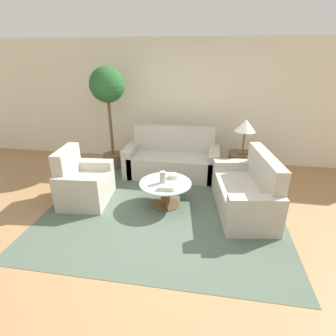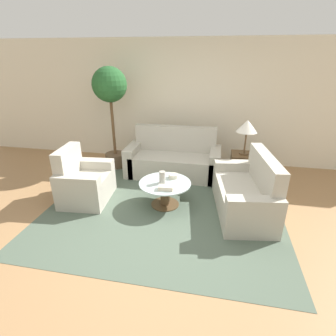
{
  "view_description": "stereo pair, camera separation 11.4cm",
  "coord_description": "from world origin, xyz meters",
  "px_view_note": "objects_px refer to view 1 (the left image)",
  "views": [
    {
      "loc": [
        0.63,
        -3.05,
        2.26
      ],
      "look_at": [
        -0.02,
        0.85,
        0.55
      ],
      "focal_mm": 28.0,
      "sensor_mm": 36.0,
      "label": 1
    },
    {
      "loc": [
        0.74,
        -3.03,
        2.26
      ],
      "look_at": [
        -0.02,
        0.85,
        0.55
      ],
      "focal_mm": 28.0,
      "sensor_mm": 36.0,
      "label": 2
    }
  ],
  "objects_px": {
    "loveseat": "(248,193)",
    "vase": "(163,177)",
    "coffee_table": "(165,191)",
    "table_lamp": "(245,126)",
    "armchair": "(83,184)",
    "potted_plant": "(108,97)",
    "book_stack": "(167,188)",
    "bowl": "(173,176)",
    "sofa_main": "(172,160)"
  },
  "relations": [
    {
      "from": "loveseat",
      "to": "book_stack",
      "type": "height_order",
      "value": "loveseat"
    },
    {
      "from": "coffee_table",
      "to": "vase",
      "type": "relative_size",
      "value": 4.2
    },
    {
      "from": "armchair",
      "to": "coffee_table",
      "type": "height_order",
      "value": "armchair"
    },
    {
      "from": "loveseat",
      "to": "vase",
      "type": "relative_size",
      "value": 7.86
    },
    {
      "from": "coffee_table",
      "to": "table_lamp",
      "type": "distance_m",
      "value": 1.88
    },
    {
      "from": "table_lamp",
      "to": "bowl",
      "type": "xyz_separation_m",
      "value": [
        -1.17,
        -0.92,
        -0.65
      ]
    },
    {
      "from": "table_lamp",
      "to": "vase",
      "type": "relative_size",
      "value": 3.24
    },
    {
      "from": "sofa_main",
      "to": "book_stack",
      "type": "relative_size",
      "value": 8.12
    },
    {
      "from": "armchair",
      "to": "table_lamp",
      "type": "relative_size",
      "value": 1.48
    },
    {
      "from": "table_lamp",
      "to": "vase",
      "type": "height_order",
      "value": "table_lamp"
    },
    {
      "from": "coffee_table",
      "to": "table_lamp",
      "type": "relative_size",
      "value": 1.3
    },
    {
      "from": "loveseat",
      "to": "coffee_table",
      "type": "distance_m",
      "value": 1.29
    },
    {
      "from": "sofa_main",
      "to": "coffee_table",
      "type": "xyz_separation_m",
      "value": [
        0.08,
        -1.24,
        -0.04
      ]
    },
    {
      "from": "loveseat",
      "to": "bowl",
      "type": "relative_size",
      "value": 10.05
    },
    {
      "from": "bowl",
      "to": "table_lamp",
      "type": "bearing_deg",
      "value": 38.33
    },
    {
      "from": "coffee_table",
      "to": "bowl",
      "type": "height_order",
      "value": "bowl"
    },
    {
      "from": "armchair",
      "to": "potted_plant",
      "type": "bearing_deg",
      "value": -4.35
    },
    {
      "from": "loveseat",
      "to": "armchair",
      "type": "bearing_deg",
      "value": -95.64
    },
    {
      "from": "coffee_table",
      "to": "bowl",
      "type": "bearing_deg",
      "value": 62.46
    },
    {
      "from": "loveseat",
      "to": "vase",
      "type": "height_order",
      "value": "loveseat"
    },
    {
      "from": "armchair",
      "to": "bowl",
      "type": "xyz_separation_m",
      "value": [
        1.48,
        0.26,
        0.14
      ]
    },
    {
      "from": "table_lamp",
      "to": "potted_plant",
      "type": "relative_size",
      "value": 0.31
    },
    {
      "from": "vase",
      "to": "coffee_table",
      "type": "bearing_deg",
      "value": 30.76
    },
    {
      "from": "book_stack",
      "to": "bowl",
      "type": "bearing_deg",
      "value": 82.09
    },
    {
      "from": "loveseat",
      "to": "coffee_table",
      "type": "xyz_separation_m",
      "value": [
        -1.28,
        -0.06,
        -0.04
      ]
    },
    {
      "from": "sofa_main",
      "to": "potted_plant",
      "type": "bearing_deg",
      "value": 173.23
    },
    {
      "from": "loveseat",
      "to": "table_lamp",
      "type": "bearing_deg",
      "value": 172.56
    },
    {
      "from": "table_lamp",
      "to": "bowl",
      "type": "relative_size",
      "value": 4.14
    },
    {
      "from": "loveseat",
      "to": "bowl",
      "type": "height_order",
      "value": "loveseat"
    },
    {
      "from": "loveseat",
      "to": "potted_plant",
      "type": "bearing_deg",
      "value": -125.08
    },
    {
      "from": "loveseat",
      "to": "sofa_main",
      "type": "bearing_deg",
      "value": -139.56
    },
    {
      "from": "bowl",
      "to": "book_stack",
      "type": "bearing_deg",
      "value": -95.27
    },
    {
      "from": "armchair",
      "to": "loveseat",
      "type": "relative_size",
      "value": 0.61
    },
    {
      "from": "sofa_main",
      "to": "armchair",
      "type": "bearing_deg",
      "value": -134.71
    },
    {
      "from": "sofa_main",
      "to": "loveseat",
      "type": "height_order",
      "value": "sofa_main"
    },
    {
      "from": "potted_plant",
      "to": "loveseat",
      "type": "bearing_deg",
      "value": -26.69
    },
    {
      "from": "table_lamp",
      "to": "bowl",
      "type": "bearing_deg",
      "value": -141.67
    },
    {
      "from": "sofa_main",
      "to": "bowl",
      "type": "height_order",
      "value": "sofa_main"
    },
    {
      "from": "loveseat",
      "to": "book_stack",
      "type": "bearing_deg",
      "value": -85.21
    },
    {
      "from": "armchair",
      "to": "table_lamp",
      "type": "xyz_separation_m",
      "value": [
        2.65,
        1.18,
        0.79
      ]
    },
    {
      "from": "armchair",
      "to": "loveseat",
      "type": "xyz_separation_m",
      "value": [
        2.66,
        0.13,
        0.0
      ]
    },
    {
      "from": "sofa_main",
      "to": "coffee_table",
      "type": "bearing_deg",
      "value": -86.5
    },
    {
      "from": "coffee_table",
      "to": "bowl",
      "type": "distance_m",
      "value": 0.28
    },
    {
      "from": "coffee_table",
      "to": "potted_plant",
      "type": "bearing_deg",
      "value": 134.82
    },
    {
      "from": "sofa_main",
      "to": "table_lamp",
      "type": "distance_m",
      "value": 1.56
    },
    {
      "from": "armchair",
      "to": "bowl",
      "type": "bearing_deg",
      "value": -84.77
    },
    {
      "from": "coffee_table",
      "to": "potted_plant",
      "type": "distance_m",
      "value": 2.32
    },
    {
      "from": "sofa_main",
      "to": "coffee_table",
      "type": "distance_m",
      "value": 1.25
    },
    {
      "from": "loveseat",
      "to": "coffee_table",
      "type": "bearing_deg",
      "value": -95.89
    },
    {
      "from": "sofa_main",
      "to": "bowl",
      "type": "distance_m",
      "value": 1.08
    }
  ]
}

